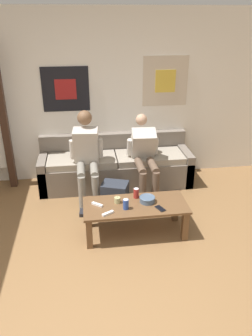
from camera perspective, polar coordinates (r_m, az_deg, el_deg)
name	(u,v)px	position (r m, az deg, el deg)	size (l,w,h in m)	color
ground_plane	(114,306)	(3.26, -2.05, -22.94)	(18.00, 18.00, 0.00)	brown
wall_back	(94,99)	(5.08, -5.53, 11.95)	(10.00, 0.07, 2.55)	white
couch	(116,167)	(5.09, -1.80, 0.15)	(2.30, 0.69, 0.74)	#70665B
coffee_table	(135,209)	(3.91, 1.63, -7.21)	(1.22, 0.53, 0.40)	brown
person_seated_adult	(87,154)	(4.57, -6.87, 2.45)	(0.47, 0.82, 1.24)	gray
person_seated_teen	(144,154)	(4.71, 3.24, 2.48)	(0.47, 0.96, 1.12)	brown
backpack	(115,196)	(4.48, -1.96, -4.96)	(0.41, 0.38, 0.37)	#282D38
ceramic_bowl	(147,199)	(3.91, 3.72, -5.42)	(0.19, 0.19, 0.07)	#475B75
pillar_candle	(117,200)	(3.89, -1.52, -5.61)	(0.07, 0.07, 0.08)	tan
drink_can_blue	(126,204)	(3.76, -0.03, -6.32)	(0.07, 0.07, 0.12)	#28479E
drink_can_red	(136,193)	(3.98, 1.78, -4.40)	(0.07, 0.07, 0.12)	maroon
game_controller_near_left	(108,213)	(3.69, -3.18, -7.88)	(0.14, 0.10, 0.03)	white
game_controller_near_right	(97,204)	(3.86, -5.03, -6.34)	(0.13, 0.12, 0.03)	white
cell_phone	(160,208)	(3.81, 5.99, -7.02)	(0.11, 0.15, 0.01)	black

